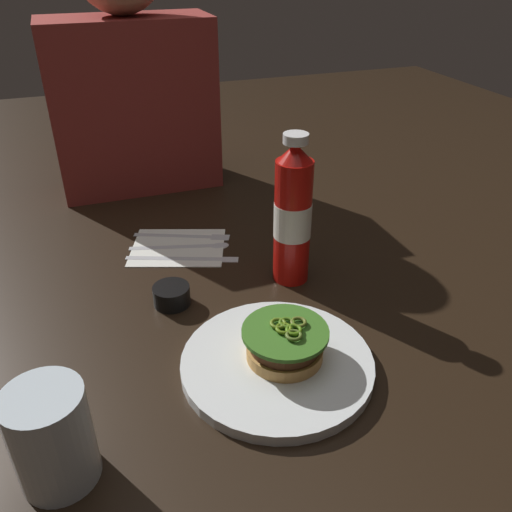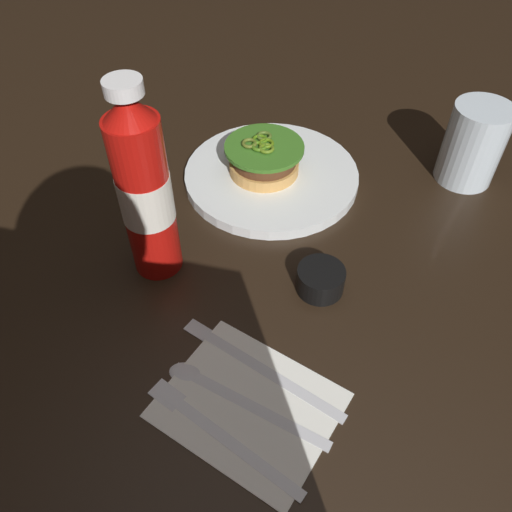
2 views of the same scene
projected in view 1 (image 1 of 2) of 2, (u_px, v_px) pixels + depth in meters
The scene contains 11 objects.
ground_plane at pixel (150, 321), 0.82m from camera, with size 3.00×3.00×0.00m, color black.
dinner_plate at pixel (277, 363), 0.72m from camera, with size 0.27×0.27×0.02m, color white.
burger_sandwich at pixel (285, 343), 0.71m from camera, with size 0.12×0.12×0.05m.
ketchup_bottle at pixel (293, 216), 0.86m from camera, with size 0.06×0.06×0.26m.
water_glass at pixel (52, 437), 0.55m from camera, with size 0.09×0.09×0.12m, color silver.
condiment_cup at pixel (172, 295), 0.85m from camera, with size 0.06×0.06×0.03m, color black.
napkin at pixel (178, 247), 1.01m from camera, with size 0.17×0.14×0.00m, color white.
butter_knife at pixel (189, 257), 0.97m from camera, with size 0.20×0.09×0.00m.
spoon_utensil at pixel (193, 245), 1.01m from camera, with size 0.19×0.06×0.00m.
fork_utensil at pixel (190, 235), 1.04m from camera, with size 0.18×0.09×0.00m.
diner_person at pixel (131, 79), 1.15m from camera, with size 0.36×0.18×0.55m.
Camera 1 is at (-0.06, -0.66, 0.51)m, focal length 36.85 mm.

